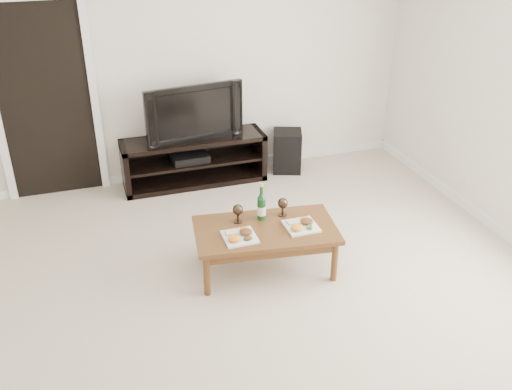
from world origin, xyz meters
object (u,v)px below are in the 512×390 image
(television, at_px, (191,111))
(coffee_table, at_px, (265,249))
(media_console, at_px, (194,160))
(subwoofer, at_px, (287,151))

(television, height_order, coffee_table, television)
(media_console, height_order, subwoofer, media_console)
(television, relative_size, coffee_table, 0.90)
(subwoofer, bearing_deg, television, -161.03)
(media_console, bearing_deg, coffee_table, -83.68)
(media_console, bearing_deg, subwoofer, -0.53)
(media_console, distance_m, television, 0.59)
(coffee_table, bearing_deg, media_console, 96.32)
(media_console, distance_m, subwoofer, 1.12)
(media_console, relative_size, television, 1.47)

